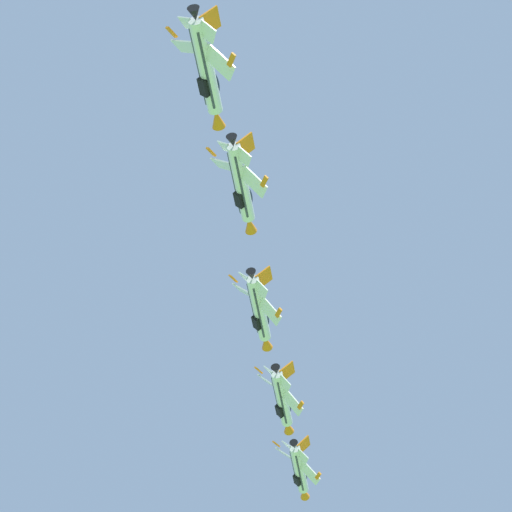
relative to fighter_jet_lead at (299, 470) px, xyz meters
The scene contains 5 objects.
fighter_jet_lead is the anchor object (origin of this frame).
fighter_jet_left_wing 20.47m from the fighter_jet_lead, 93.15° to the right, with size 7.36×15.95×7.73m.
fighter_jet_right_wing 39.56m from the fighter_jet_lead, 93.92° to the right, with size 7.44×15.95×7.66m.
fighter_jet_left_outer 61.30m from the fighter_jet_lead, 92.60° to the right, with size 7.91×15.95×7.22m.
fighter_jet_right_outer 81.53m from the fighter_jet_lead, 93.08° to the right, with size 7.99×15.95×7.14m.
Camera 1 is at (1.97, -0.40, 1.47)m, focal length 76.74 mm.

